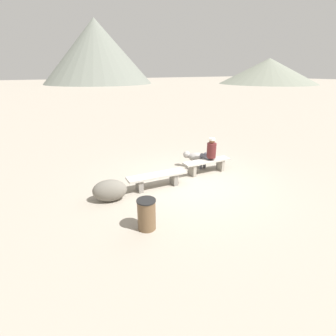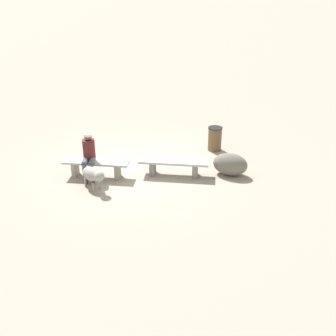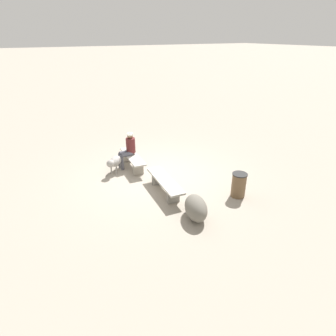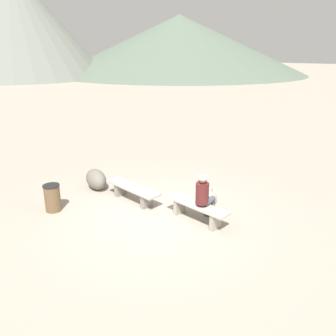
{
  "view_description": "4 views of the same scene",
  "coord_description": "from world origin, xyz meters",
  "px_view_note": "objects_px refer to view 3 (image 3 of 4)",
  "views": [
    {
      "loc": [
        -4.48,
        -5.84,
        3.41
      ],
      "look_at": [
        -0.51,
        0.75,
        0.38
      ],
      "focal_mm": 26.7,
      "sensor_mm": 36.0,
      "label": 1
    },
    {
      "loc": [
        -1.19,
        10.62,
        5.13
      ],
      "look_at": [
        -1.01,
        1.49,
        0.76
      ],
      "focal_mm": 45.09,
      "sensor_mm": 36.0,
      "label": 2
    },
    {
      "loc": [
        -7.48,
        3.89,
        4.35
      ],
      "look_at": [
        -0.58,
        -0.08,
        0.49
      ],
      "focal_mm": 29.72,
      "sensor_mm": 36.0,
      "label": 3
    },
    {
      "loc": [
        5.13,
        -5.91,
        4.1
      ],
      "look_at": [
        -0.92,
        1.67,
        0.68
      ],
      "focal_mm": 36.14,
      "sensor_mm": 36.0,
      "label": 4
    }
  ],
  "objects_px": {
    "seated_person": "(128,148)",
    "boulder": "(196,208)",
    "bench_right": "(133,159)",
    "bench_left": "(165,183)",
    "dog": "(115,162)",
    "trash_bin": "(239,185)"
  },
  "relations": [
    {
      "from": "dog",
      "to": "bench_left",
      "type": "bearing_deg",
      "value": 69.11
    },
    {
      "from": "dog",
      "to": "trash_bin",
      "type": "height_order",
      "value": "trash_bin"
    },
    {
      "from": "bench_left",
      "to": "bench_right",
      "type": "distance_m",
      "value": 2.08
    },
    {
      "from": "boulder",
      "to": "dog",
      "type": "bearing_deg",
      "value": 14.01
    },
    {
      "from": "seated_person",
      "to": "boulder",
      "type": "distance_m",
      "value": 3.78
    },
    {
      "from": "bench_right",
      "to": "seated_person",
      "type": "relative_size",
      "value": 1.44
    },
    {
      "from": "bench_left",
      "to": "bench_right",
      "type": "xyz_separation_m",
      "value": [
        2.08,
        0.14,
        0.02
      ]
    },
    {
      "from": "dog",
      "to": "boulder",
      "type": "relative_size",
      "value": 0.78
    },
    {
      "from": "seated_person",
      "to": "boulder",
      "type": "bearing_deg",
      "value": -178.4
    },
    {
      "from": "bench_right",
      "to": "boulder",
      "type": "xyz_separation_m",
      "value": [
        -3.6,
        -0.2,
        -0.03
      ]
    },
    {
      "from": "bench_right",
      "to": "bench_left",
      "type": "bearing_deg",
      "value": -170.2
    },
    {
      "from": "seated_person",
      "to": "boulder",
      "type": "height_order",
      "value": "seated_person"
    },
    {
      "from": "bench_right",
      "to": "seated_person",
      "type": "bearing_deg",
      "value": 33.27
    },
    {
      "from": "trash_bin",
      "to": "dog",
      "type": "bearing_deg",
      "value": 38.46
    },
    {
      "from": "bench_left",
      "to": "boulder",
      "type": "height_order",
      "value": "boulder"
    },
    {
      "from": "trash_bin",
      "to": "boulder",
      "type": "relative_size",
      "value": 0.78
    },
    {
      "from": "seated_person",
      "to": "trash_bin",
      "type": "distance_m",
      "value": 4.02
    },
    {
      "from": "seated_person",
      "to": "dog",
      "type": "height_order",
      "value": "seated_person"
    },
    {
      "from": "dog",
      "to": "bench_right",
      "type": "bearing_deg",
      "value": 140.89
    },
    {
      "from": "bench_right",
      "to": "boulder",
      "type": "bearing_deg",
      "value": -170.97
    },
    {
      "from": "boulder",
      "to": "bench_right",
      "type": "bearing_deg",
      "value": 3.2
    },
    {
      "from": "bench_right",
      "to": "dog",
      "type": "height_order",
      "value": "dog"
    }
  ]
}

